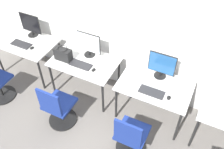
{
  "coord_description": "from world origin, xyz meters",
  "views": [
    {
      "loc": [
        1.21,
        -2.33,
        3.59
      ],
      "look_at": [
        0.0,
        0.15,
        0.89
      ],
      "focal_mm": 40.0,
      "sensor_mm": 36.0,
      "label": 1
    }
  ],
  "objects": [
    {
      "name": "office_chair_right",
      "position": [
        0.6,
        -0.45,
        0.38
      ],
      "size": [
        0.48,
        0.48,
        0.91
      ],
      "color": "black",
      "rests_on": "ground_plane"
    },
    {
      "name": "desk_left",
      "position": [
        -0.64,
        0.37,
        0.66
      ],
      "size": [
        1.14,
        0.74,
        0.74
      ],
      "color": "silver",
      "rests_on": "ground_plane"
    },
    {
      "name": "handbag",
      "position": [
        -0.99,
        0.26,
        0.85
      ],
      "size": [
        0.3,
        0.18,
        0.25
      ],
      "color": "black",
      "rests_on": "desk_left"
    },
    {
      "name": "monitor_far_left",
      "position": [
        -1.93,
        0.6,
        0.97
      ],
      "size": [
        0.44,
        0.2,
        0.45
      ],
      "color": "black",
      "rests_on": "desk_far_left"
    },
    {
      "name": "keyboard_far_left",
      "position": [
        -1.93,
        0.26,
        0.75
      ],
      "size": [
        0.39,
        0.17,
        0.02
      ],
      "color": "#262628",
      "rests_on": "desk_far_left"
    },
    {
      "name": "keyboard_right",
      "position": [
        0.64,
        0.2,
        0.75
      ],
      "size": [
        0.39,
        0.17,
        0.02
      ],
      "color": "#262628",
      "rests_on": "desk_right"
    },
    {
      "name": "office_chair_left",
      "position": [
        -0.67,
        -0.47,
        0.38
      ],
      "size": [
        0.48,
        0.48,
        0.91
      ],
      "color": "black",
      "rests_on": "ground_plane"
    },
    {
      "name": "desk_right",
      "position": [
        0.64,
        0.37,
        0.66
      ],
      "size": [
        1.14,
        0.74,
        0.74
      ],
      "color": "silver",
      "rests_on": "ground_plane"
    },
    {
      "name": "mouse_far_left",
      "position": [
        -1.68,
        0.25,
        0.76
      ],
      "size": [
        0.06,
        0.09,
        0.03
      ],
      "color": "black",
      "rests_on": "desk_far_left"
    },
    {
      "name": "monitor_left",
      "position": [
        -0.64,
        0.56,
        0.97
      ],
      "size": [
        0.44,
        0.2,
        0.45
      ],
      "color": "black",
      "rests_on": "desk_left"
    },
    {
      "name": "ground_plane",
      "position": [
        0.0,
        0.0,
        0.0
      ],
      "size": [
        20.0,
        20.0,
        0.0
      ],
      "primitive_type": "plane",
      "color": "slate"
    },
    {
      "name": "mouse_left",
      "position": [
        -0.38,
        0.23,
        0.76
      ],
      "size": [
        0.06,
        0.09,
        0.03
      ],
      "color": "black",
      "rests_on": "desk_left"
    },
    {
      "name": "monitor_right",
      "position": [
        0.64,
        0.6,
        0.97
      ],
      "size": [
        0.44,
        0.2,
        0.45
      ],
      "color": "black",
      "rests_on": "desk_right"
    },
    {
      "name": "mouse_right",
      "position": [
        0.91,
        0.2,
        0.76
      ],
      "size": [
        0.06,
        0.09,
        0.03
      ],
      "color": "black",
      "rests_on": "desk_right"
    },
    {
      "name": "wall_back",
      "position": [
        0.0,
        0.86,
        1.4
      ],
      "size": [
        12.0,
        0.05,
        2.8
      ],
      "color": "silver",
      "rests_on": "ground_plane"
    },
    {
      "name": "desk_far_left",
      "position": [
        -1.93,
        0.37,
        0.66
      ],
      "size": [
        1.14,
        0.74,
        0.74
      ],
      "color": "silver",
      "rests_on": "ground_plane"
    },
    {
      "name": "keyboard_left",
      "position": [
        -0.64,
        0.26,
        0.75
      ],
      "size": [
        0.39,
        0.17,
        0.02
      ],
      "color": "#262628",
      "rests_on": "desk_left"
    }
  ]
}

